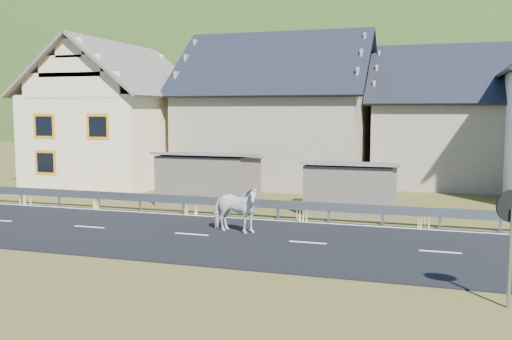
% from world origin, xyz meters
% --- Properties ---
extents(ground, '(160.00, 160.00, 0.00)m').
position_xyz_m(ground, '(0.00, 0.00, 0.00)').
color(ground, '#373D15').
rests_on(ground, ground).
extents(road, '(60.00, 7.00, 0.04)m').
position_xyz_m(road, '(0.00, 0.00, 0.02)').
color(road, black).
rests_on(road, ground).
extents(lane_markings, '(60.00, 6.60, 0.01)m').
position_xyz_m(lane_markings, '(0.00, 0.00, 0.04)').
color(lane_markings, silver).
rests_on(lane_markings, road).
extents(guardrail, '(28.10, 0.09, 0.75)m').
position_xyz_m(guardrail, '(-0.00, 3.68, 0.56)').
color(guardrail, '#93969B').
rests_on(guardrail, ground).
extents(shed_left, '(4.30, 3.30, 2.40)m').
position_xyz_m(shed_left, '(-2.00, 6.50, 1.10)').
color(shed_left, '#6F6255').
rests_on(shed_left, ground).
extents(shed_right, '(3.80, 2.90, 2.20)m').
position_xyz_m(shed_right, '(4.50, 6.00, 1.00)').
color(shed_right, '#6F6255').
rests_on(shed_right, ground).
extents(house_cream, '(7.80, 9.80, 8.30)m').
position_xyz_m(house_cream, '(-10.00, 12.00, 4.36)').
color(house_cream, '#FFEFAF').
rests_on(house_cream, ground).
extents(house_stone_a, '(10.80, 9.80, 8.90)m').
position_xyz_m(house_stone_a, '(-1.00, 15.00, 4.63)').
color(house_stone_a, gray).
rests_on(house_stone_a, ground).
extents(house_stone_b, '(9.80, 8.80, 8.10)m').
position_xyz_m(house_stone_b, '(9.00, 17.00, 4.24)').
color(house_stone_b, gray).
rests_on(house_stone_b, ground).
extents(mountain, '(440.00, 280.00, 260.00)m').
position_xyz_m(mountain, '(5.00, 180.00, -20.00)').
color(mountain, '#233B15').
rests_on(mountain, ground).
extents(conifer_patch, '(76.00, 50.00, 28.00)m').
position_xyz_m(conifer_patch, '(-55.00, 110.00, 6.00)').
color(conifer_patch, black).
rests_on(conifer_patch, ground).
extents(horse, '(1.23, 2.08, 1.65)m').
position_xyz_m(horse, '(1.28, 0.72, 0.86)').
color(horse, silver).
rests_on(horse, road).
extents(traffic_mirror, '(0.68, 0.31, 2.55)m').
position_xyz_m(traffic_mirror, '(9.36, -4.41, 1.87)').
color(traffic_mirror, '#93969B').
rests_on(traffic_mirror, ground).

